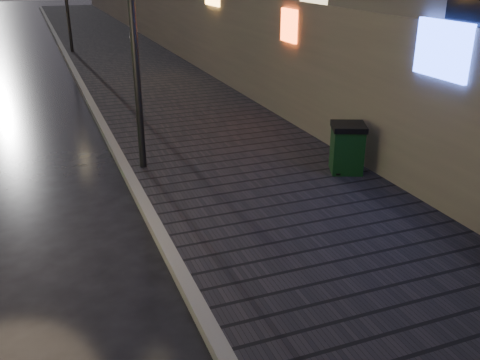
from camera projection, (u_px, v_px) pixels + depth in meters
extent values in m
cube|color=black|center=(120.00, 54.00, 24.72)|extent=(4.60, 58.00, 0.15)
cube|color=slate|center=(67.00, 57.00, 23.92)|extent=(0.20, 58.00, 0.15)
cylinder|color=black|center=(134.00, 44.00, 10.14)|extent=(0.14, 0.14, 5.00)
cube|color=black|center=(347.00, 151.00, 10.68)|extent=(0.79, 0.79, 0.88)
cube|color=black|center=(349.00, 127.00, 10.49)|extent=(0.85, 0.85, 0.11)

